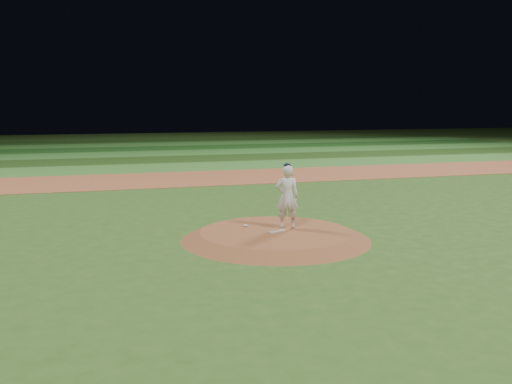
% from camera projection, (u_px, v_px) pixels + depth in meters
% --- Properties ---
extents(ground, '(120.00, 120.00, 0.00)m').
position_uv_depth(ground, '(276.00, 240.00, 16.58)').
color(ground, '#2D541B').
rests_on(ground, ground).
extents(infield_dirt_band, '(70.00, 6.00, 0.02)m').
position_uv_depth(infield_dirt_band, '(191.00, 178.00, 29.83)').
color(infield_dirt_band, '#9B5230').
rests_on(infield_dirt_band, ground).
extents(outfield_stripe_0, '(70.00, 5.00, 0.02)m').
position_uv_depth(outfield_stripe_0, '(175.00, 167.00, 35.04)').
color(outfield_stripe_0, '#37742A').
rests_on(outfield_stripe_0, ground).
extents(outfield_stripe_1, '(70.00, 5.00, 0.02)m').
position_uv_depth(outfield_stripe_1, '(164.00, 159.00, 39.77)').
color(outfield_stripe_1, '#1F4014').
rests_on(outfield_stripe_1, ground).
extents(outfield_stripe_2, '(70.00, 5.00, 0.02)m').
position_uv_depth(outfield_stripe_2, '(156.00, 153.00, 44.51)').
color(outfield_stripe_2, '#32752A').
rests_on(outfield_stripe_2, ground).
extents(outfield_stripe_3, '(70.00, 5.00, 0.02)m').
position_uv_depth(outfield_stripe_3, '(149.00, 149.00, 49.24)').
color(outfield_stripe_3, '#194717').
rests_on(outfield_stripe_3, ground).
extents(outfield_stripe_4, '(70.00, 5.00, 0.02)m').
position_uv_depth(outfield_stripe_4, '(143.00, 144.00, 53.98)').
color(outfield_stripe_4, '#33752A').
rests_on(outfield_stripe_4, ground).
extents(outfield_stripe_5, '(70.00, 5.00, 0.02)m').
position_uv_depth(outfield_stripe_5, '(139.00, 141.00, 58.71)').
color(outfield_stripe_5, '#1E4415').
rests_on(outfield_stripe_5, ground).
extents(pitchers_mound, '(5.50, 5.50, 0.25)m').
position_uv_depth(pitchers_mound, '(276.00, 235.00, 16.56)').
color(pitchers_mound, brown).
rests_on(pitchers_mound, ground).
extents(pitching_rubber, '(0.57, 0.34, 0.03)m').
position_uv_depth(pitching_rubber, '(277.00, 231.00, 16.46)').
color(pitching_rubber, silver).
rests_on(pitching_rubber, pitchers_mound).
extents(rosin_bag, '(0.13, 0.13, 0.07)m').
position_uv_depth(rosin_bag, '(245.00, 226.00, 17.12)').
color(rosin_bag, silver).
rests_on(rosin_bag, pitchers_mound).
extents(pitcher_on_mound, '(0.79, 0.64, 1.94)m').
position_uv_depth(pitcher_on_mound, '(287.00, 196.00, 16.83)').
color(pitcher_on_mound, silver).
rests_on(pitcher_on_mound, pitchers_mound).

